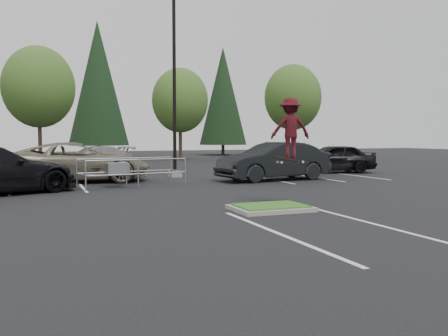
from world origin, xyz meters
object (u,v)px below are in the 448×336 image
object	(u,v)px
car_l_tan	(77,162)
car_far_silver	(94,158)
light_pole	(174,90)
decid_b	(39,90)
decid_d	(293,99)
conif_c	(223,96)
decid_c	(180,102)
cart_corral	(121,169)
car_r_black	(333,158)
conif_b	(98,83)
skateboarder	(291,128)
car_r_charc	(274,161)

from	to	relation	value
car_l_tan	car_far_silver	xyz separation A→B (m)	(1.64, 7.81, -0.17)
light_pole	car_far_silver	xyz separation A→B (m)	(-3.36, 6.89, -3.80)
light_pole	car_l_tan	world-z (taller)	light_pole
decid_b	decid_d	distance (m)	24.00
conif_c	car_far_silver	bearing A→B (deg)	-129.29
decid_c	decid_b	bearing A→B (deg)	176.66
cart_corral	car_r_black	distance (m)	13.47
decid_b	conif_c	size ratio (longest dim) A/B	0.77
conif_b	conif_c	bearing A→B (deg)	-4.09
light_pole	conif_b	world-z (taller)	conif_b
conif_c	car_l_tan	size ratio (longest dim) A/B	1.87
conif_c	decid_b	bearing A→B (deg)	-155.86
decid_d	car_far_silver	bearing A→B (deg)	-151.25
skateboarder	light_pole	bearing A→B (deg)	-72.30
conif_b	car_r_black	bearing A→B (deg)	-70.97
decid_b	car_r_charc	distance (m)	24.97
skateboarder	car_r_charc	world-z (taller)	skateboarder
conif_c	cart_corral	distance (m)	36.37
decid_c	car_r_charc	distance (m)	21.85
conif_c	car_r_charc	world-z (taller)	conif_c
car_r_black	car_far_silver	xyz separation A→B (m)	(-12.86, 7.39, -0.09)
cart_corral	car_l_tan	distance (m)	3.50
conif_b	skateboarder	size ratio (longest dim) A/B	7.00
conif_b	cart_corral	bearing A→B (deg)	-95.24
decid_c	car_far_silver	bearing A→B (deg)	-128.97
cart_corral	car_far_silver	bearing A→B (deg)	80.49
conif_c	car_r_black	size ratio (longest dim) A/B	2.51
decid_b	light_pole	bearing A→B (deg)	-70.65
skateboarder	car_l_tan	world-z (taller)	skateboarder
conif_b	car_l_tan	world-z (taller)	conif_b
light_pole	car_l_tan	bearing A→B (deg)	-169.56
decid_c	car_far_silver	xyz separation A→B (m)	(-8.85, -10.94, -4.49)
skateboarder	car_far_silver	size ratio (longest dim) A/B	0.39
decid_c	car_r_black	xyz separation A→B (m)	(4.01, -18.33, -4.40)
cart_corral	car_r_charc	world-z (taller)	car_r_charc
conif_c	cart_corral	bearing A→B (deg)	-118.28
light_pole	car_r_black	xyz separation A→B (m)	(9.50, -0.50, -3.71)
conif_b	skateboarder	world-z (taller)	conif_b
conif_b	skateboarder	distance (m)	39.89
light_pole	skateboarder	xyz separation A→B (m)	(0.70, -11.00, -2.18)
car_far_silver	car_r_charc	bearing A→B (deg)	14.64
light_pole	conif_c	distance (m)	30.72
decid_b	decid_c	xyz separation A→B (m)	(12.00, -0.70, -0.79)
skateboarder	decid_d	bearing A→B (deg)	-105.73
car_l_tan	conif_b	bearing A→B (deg)	-4.04
light_pole	decid_d	distance (m)	25.37
car_r_black	car_far_silver	world-z (taller)	car_r_black
decid_d	conif_c	world-z (taller)	conif_c
conif_c	car_l_tan	distance (m)	34.42
cart_corral	car_far_silver	size ratio (longest dim) A/B	0.86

